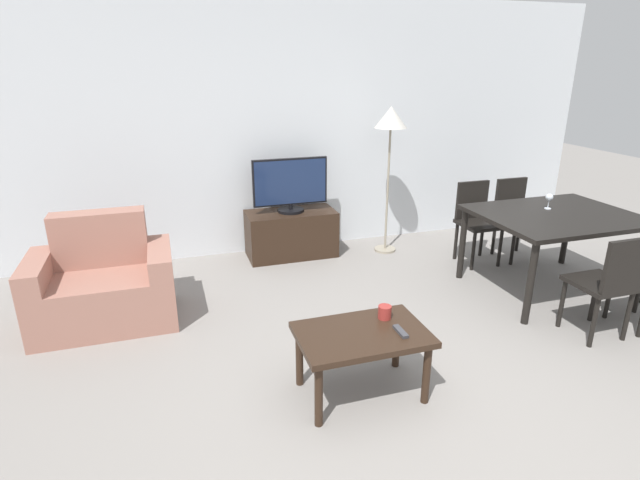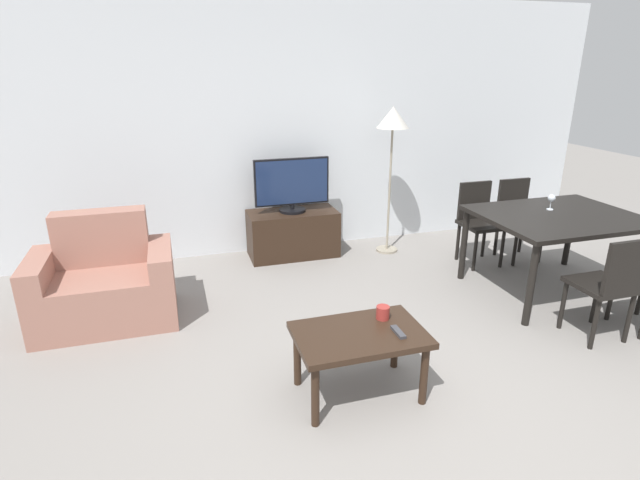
% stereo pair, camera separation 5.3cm
% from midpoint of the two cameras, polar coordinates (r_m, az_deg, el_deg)
% --- Properties ---
extents(ground_plane, '(18.00, 18.00, 0.00)m').
position_cam_midpoint_polar(ground_plane, '(3.16, 10.83, -20.96)').
color(ground_plane, gray).
extents(wall_back, '(7.65, 0.06, 2.70)m').
position_cam_midpoint_polar(wall_back, '(5.54, -4.21, 12.49)').
color(wall_back, silver).
rests_on(wall_back, ground_plane).
extents(armchair, '(1.10, 0.70, 0.88)m').
position_cam_midpoint_polar(armchair, '(4.47, -23.05, -4.73)').
color(armchair, '#9E6B5B').
rests_on(armchair, ground_plane).
extents(tv_stand, '(0.97, 0.47, 0.51)m').
position_cam_midpoint_polar(tv_stand, '(5.51, -2.85, 0.75)').
color(tv_stand, black).
rests_on(tv_stand, ground_plane).
extents(tv, '(0.81, 0.28, 0.58)m').
position_cam_midpoint_polar(tv, '(5.36, -2.94, 6.28)').
color(tv, black).
rests_on(tv, tv_stand).
extents(coffee_table, '(0.82, 0.53, 0.45)m').
position_cam_midpoint_polar(coffee_table, '(3.21, 5.03, -11.42)').
color(coffee_table, black).
rests_on(coffee_table, ground_plane).
extents(dining_table, '(1.38, 1.10, 0.75)m').
position_cam_midpoint_polar(dining_table, '(5.00, 25.87, 1.83)').
color(dining_table, black).
rests_on(dining_table, ground_plane).
extents(dining_chair_near, '(0.40, 0.40, 0.85)m').
position_cam_midpoint_polar(dining_chair_near, '(4.34, 30.51, -4.23)').
color(dining_chair_near, black).
rests_on(dining_chair_near, ground_plane).
extents(dining_chair_far, '(0.40, 0.40, 0.85)m').
position_cam_midpoint_polar(dining_chair_far, '(5.82, 21.86, 2.74)').
color(dining_chair_far, black).
rests_on(dining_chair_far, ground_plane).
extents(dining_chair_far_left, '(0.40, 0.40, 0.85)m').
position_cam_midpoint_polar(dining_chair_far_left, '(5.53, 17.92, 2.39)').
color(dining_chair_far_left, black).
rests_on(dining_chair_far_left, ground_plane).
extents(floor_lamp, '(0.34, 0.34, 1.60)m').
position_cam_midpoint_polar(floor_lamp, '(5.44, 8.58, 12.73)').
color(floor_lamp, gray).
rests_on(floor_lamp, ground_plane).
extents(remote_primary, '(0.04, 0.15, 0.02)m').
position_cam_midpoint_polar(remote_primary, '(3.18, 9.41, -10.33)').
color(remote_primary, '#38383D').
rests_on(remote_primary, coffee_table).
extents(cup_white_near, '(0.09, 0.09, 0.09)m').
position_cam_midpoint_polar(cup_white_near, '(3.32, 7.65, -8.22)').
color(cup_white_near, maroon).
rests_on(cup_white_near, coffee_table).
extents(wine_glass_left, '(0.07, 0.07, 0.15)m').
position_cam_midpoint_polar(wine_glass_left, '(5.08, 25.21, 4.26)').
color(wine_glass_left, silver).
rests_on(wine_glass_left, dining_table).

